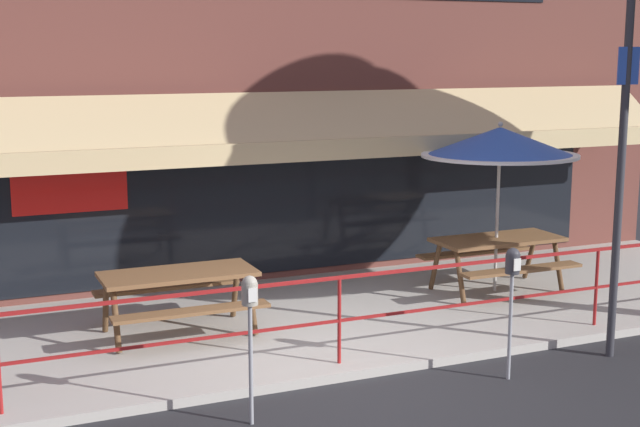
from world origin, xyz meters
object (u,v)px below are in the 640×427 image
object	(u,v)px
picnic_table_left	(178,285)
parking_meter_far	(512,274)
patio_umbrella_centre	(500,143)
picnic_table_centre	(497,249)
street_sign_pole	(622,153)
parking_meter_near	(250,305)

from	to	relation	value
picnic_table_left	parking_meter_far	size ratio (longest dim) A/B	1.27
picnic_table_left	patio_umbrella_centre	bearing A→B (deg)	2.27
picnic_table_centre	street_sign_pole	distance (m)	3.02
patio_umbrella_centre	parking_meter_near	bearing A→B (deg)	-148.83
patio_umbrella_centre	street_sign_pole	bearing A→B (deg)	-94.33
picnic_table_centre	patio_umbrella_centre	distance (m)	1.47
street_sign_pole	patio_umbrella_centre	bearing A→B (deg)	85.67
parking_meter_far	picnic_table_centre	bearing A→B (deg)	58.05
picnic_table_centre	parking_meter_near	size ratio (longest dim) A/B	1.27
parking_meter_near	parking_meter_far	world-z (taller)	same
parking_meter_near	parking_meter_far	xyz separation A→B (m)	(2.87, 0.02, 0.00)
picnic_table_centre	street_sign_pole	size ratio (longest dim) A/B	0.40
picnic_table_centre	parking_meter_far	size ratio (longest dim) A/B	1.27
street_sign_pole	parking_meter_near	bearing A→B (deg)	-177.73
patio_umbrella_centre	parking_meter_near	xyz separation A→B (m)	(-4.55, -2.75, -1.03)
picnic_table_centre	patio_umbrella_centre	size ratio (longest dim) A/B	0.76
picnic_table_left	picnic_table_centre	bearing A→B (deg)	1.84
picnic_table_left	street_sign_pole	world-z (taller)	street_sign_pole
picnic_table_centre	parking_meter_near	bearing A→B (deg)	-149.15
picnic_table_left	parking_meter_far	distance (m)	3.88
parking_meter_near	street_sign_pole	distance (m)	4.52
picnic_table_left	parking_meter_far	world-z (taller)	parking_meter_far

